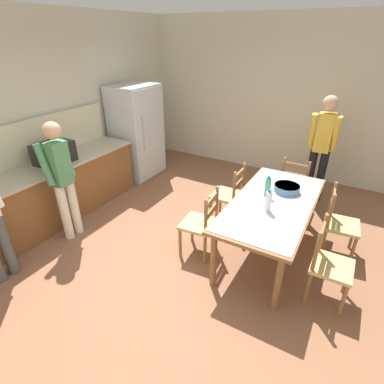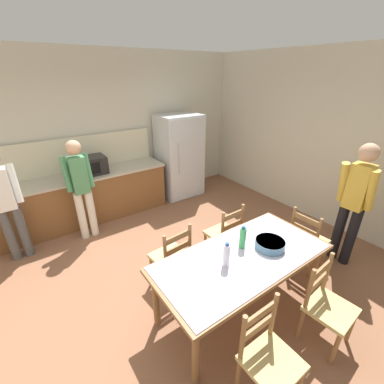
{
  "view_description": "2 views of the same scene",
  "coord_description": "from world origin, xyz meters",
  "px_view_note": "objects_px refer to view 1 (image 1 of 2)",
  "views": [
    {
      "loc": [
        -2.63,
        -1.52,
        2.55
      ],
      "look_at": [
        0.01,
        -0.01,
        0.93
      ],
      "focal_mm": 28.0,
      "sensor_mm": 36.0,
      "label": 1
    },
    {
      "loc": [
        -1.12,
        -2.26,
        2.52
      ],
      "look_at": [
        0.56,
        0.11,
        1.14
      ],
      "focal_mm": 24.0,
      "sensor_mm": 36.0,
      "label": 2
    }
  ],
  "objects_px": {
    "refrigerator": "(137,132)",
    "bottle_off_centre": "(268,187)",
    "microwave": "(54,153)",
    "dining_table": "(272,207)",
    "serving_bowl": "(287,188)",
    "chair_side_near_left": "(329,264)",
    "chair_side_near_right": "(339,224)",
    "person_at_counter": "(62,176)",
    "chair_head_end": "(294,185)",
    "chair_side_far_left": "(201,223)",
    "chair_side_far_right": "(229,195)",
    "person_by_table": "(322,144)",
    "bottle_near_centre": "(268,201)"
  },
  "relations": [
    {
      "from": "refrigerator",
      "to": "bottle_off_centre",
      "type": "xyz_separation_m",
      "value": [
        -1.05,
        -2.89,
        0.02
      ]
    },
    {
      "from": "microwave",
      "to": "dining_table",
      "type": "distance_m",
      "value": 3.12
    },
    {
      "from": "serving_bowl",
      "to": "chair_side_near_left",
      "type": "distance_m",
      "value": 1.09
    },
    {
      "from": "serving_bowl",
      "to": "bottle_off_centre",
      "type": "bearing_deg",
      "value": 142.76
    },
    {
      "from": "chair_side_near_right",
      "to": "person_at_counter",
      "type": "xyz_separation_m",
      "value": [
        -1.42,
        3.26,
        0.47
      ]
    },
    {
      "from": "chair_side_near_left",
      "to": "chair_head_end",
      "type": "relative_size",
      "value": 1.0
    },
    {
      "from": "chair_head_end",
      "to": "dining_table",
      "type": "bearing_deg",
      "value": 88.85
    },
    {
      "from": "dining_table",
      "to": "chair_side_far_left",
      "type": "height_order",
      "value": "chair_side_far_left"
    },
    {
      "from": "chair_side_far_right",
      "to": "person_by_table",
      "type": "bearing_deg",
      "value": 143.06
    },
    {
      "from": "chair_side_near_left",
      "to": "person_at_counter",
      "type": "relative_size",
      "value": 0.56
    },
    {
      "from": "chair_side_near_left",
      "to": "person_by_table",
      "type": "xyz_separation_m",
      "value": [
        2.25,
        0.52,
        0.53
      ]
    },
    {
      "from": "dining_table",
      "to": "bottle_off_centre",
      "type": "relative_size",
      "value": 7.18
    },
    {
      "from": "dining_table",
      "to": "person_by_table",
      "type": "xyz_separation_m",
      "value": [
        1.81,
        -0.23,
        0.3
      ]
    },
    {
      "from": "bottle_near_centre",
      "to": "chair_side_near_right",
      "type": "distance_m",
      "value": 1.1
    },
    {
      "from": "chair_side_near_right",
      "to": "person_at_counter",
      "type": "bearing_deg",
      "value": 108.94
    },
    {
      "from": "refrigerator",
      "to": "chair_side_near_left",
      "type": "bearing_deg",
      "value": -112.94
    },
    {
      "from": "microwave",
      "to": "bottle_off_centre",
      "type": "relative_size",
      "value": 1.85
    },
    {
      "from": "bottle_off_centre",
      "to": "chair_side_far_left",
      "type": "distance_m",
      "value": 0.94
    },
    {
      "from": "chair_head_end",
      "to": "bottle_off_centre",
      "type": "bearing_deg",
      "value": 83.25
    },
    {
      "from": "refrigerator",
      "to": "person_at_counter",
      "type": "xyz_separation_m",
      "value": [
        -2.14,
        -0.5,
        0.05
      ]
    },
    {
      "from": "bottle_off_centre",
      "to": "chair_side_near_left",
      "type": "relative_size",
      "value": 0.3
    },
    {
      "from": "serving_bowl",
      "to": "person_at_counter",
      "type": "height_order",
      "value": "person_at_counter"
    },
    {
      "from": "chair_side_far_left",
      "to": "chair_side_near_right",
      "type": "relative_size",
      "value": 1.0
    },
    {
      "from": "refrigerator",
      "to": "dining_table",
      "type": "height_order",
      "value": "refrigerator"
    },
    {
      "from": "person_by_table",
      "to": "chair_side_near_left",
      "type": "bearing_deg",
      "value": 11.38
    },
    {
      "from": "chair_side_far_left",
      "to": "person_by_table",
      "type": "height_order",
      "value": "person_by_table"
    },
    {
      "from": "dining_table",
      "to": "chair_side_near_right",
      "type": "relative_size",
      "value": 2.13
    },
    {
      "from": "bottle_near_centre",
      "to": "serving_bowl",
      "type": "distance_m",
      "value": 0.59
    },
    {
      "from": "dining_table",
      "to": "chair_side_far_right",
      "type": "relative_size",
      "value": 2.13
    },
    {
      "from": "serving_bowl",
      "to": "chair_side_far_left",
      "type": "distance_m",
      "value": 1.18
    },
    {
      "from": "chair_side_far_left",
      "to": "refrigerator",
      "type": "bearing_deg",
      "value": -129.98
    },
    {
      "from": "person_by_table",
      "to": "serving_bowl",
      "type": "bearing_deg",
      "value": -7.8
    },
    {
      "from": "dining_table",
      "to": "chair_side_near_right",
      "type": "height_order",
      "value": "chair_side_near_right"
    },
    {
      "from": "refrigerator",
      "to": "chair_head_end",
      "type": "distance_m",
      "value": 3.05
    },
    {
      "from": "bottle_off_centre",
      "to": "dining_table",
      "type": "bearing_deg",
      "value": -130.47
    },
    {
      "from": "refrigerator",
      "to": "bottle_off_centre",
      "type": "height_order",
      "value": "refrigerator"
    },
    {
      "from": "chair_side_far_right",
      "to": "chair_head_end",
      "type": "relative_size",
      "value": 1.0
    },
    {
      "from": "chair_side_far_left",
      "to": "person_at_counter",
      "type": "height_order",
      "value": "person_at_counter"
    },
    {
      "from": "chair_side_far_left",
      "to": "person_at_counter",
      "type": "relative_size",
      "value": 0.56
    },
    {
      "from": "chair_side_far_right",
      "to": "chair_side_near_right",
      "type": "relative_size",
      "value": 1.0
    },
    {
      "from": "refrigerator",
      "to": "person_by_table",
      "type": "bearing_deg",
      "value": -78.55
    },
    {
      "from": "chair_side_near_left",
      "to": "person_at_counter",
      "type": "height_order",
      "value": "person_at_counter"
    },
    {
      "from": "chair_side_far_right",
      "to": "bottle_off_centre",
      "type": "bearing_deg",
      "value": 60.2
    },
    {
      "from": "bottle_off_centre",
      "to": "chair_head_end",
      "type": "height_order",
      "value": "bottle_off_centre"
    },
    {
      "from": "microwave",
      "to": "person_at_counter",
      "type": "xyz_separation_m",
      "value": [
        -0.32,
        -0.52,
        -0.12
      ]
    },
    {
      "from": "chair_side_near_right",
      "to": "person_at_counter",
      "type": "height_order",
      "value": "person_at_counter"
    },
    {
      "from": "bottle_off_centre",
      "to": "person_by_table",
      "type": "distance_m",
      "value": 1.75
    },
    {
      "from": "refrigerator",
      "to": "person_at_counter",
      "type": "bearing_deg",
      "value": -166.85
    },
    {
      "from": "refrigerator",
      "to": "person_by_table",
      "type": "distance_m",
      "value": 3.31
    },
    {
      "from": "person_at_counter",
      "to": "person_by_table",
      "type": "height_order",
      "value": "person_by_table"
    }
  ]
}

